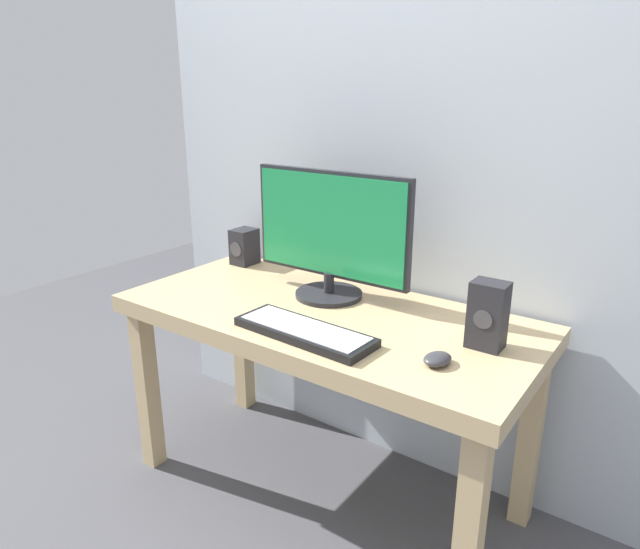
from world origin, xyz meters
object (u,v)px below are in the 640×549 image
(desk, at_px, (325,334))
(keyboard_primary, at_px, (304,331))
(mouse, at_px, (437,359))
(speaker_left, at_px, (244,247))
(monitor, at_px, (331,234))
(speaker_right, at_px, (488,315))

(desk, bearing_deg, keyboard_primary, -71.45)
(mouse, xyz_separation_m, speaker_left, (-1.03, 0.37, 0.06))
(desk, xyz_separation_m, mouse, (0.46, -0.14, 0.10))
(desk, distance_m, monitor, 0.34)
(keyboard_primary, height_order, speaker_left, speaker_left)
(desk, height_order, mouse, mouse)
(monitor, distance_m, speaker_right, 0.61)
(keyboard_primary, xyz_separation_m, speaker_left, (-0.63, 0.43, 0.06))
(desk, height_order, monitor, monitor)
(monitor, relative_size, speaker_left, 4.11)
(monitor, distance_m, keyboard_primary, 0.40)
(speaker_right, bearing_deg, keyboard_primary, -152.75)
(speaker_right, height_order, speaker_left, speaker_right)
(monitor, bearing_deg, keyboard_primary, -68.01)
(desk, xyz_separation_m, speaker_left, (-0.57, 0.23, 0.16))
(mouse, distance_m, speaker_right, 0.20)
(desk, height_order, speaker_left, speaker_left)
(monitor, xyz_separation_m, keyboard_primary, (0.13, -0.32, -0.21))
(keyboard_primary, xyz_separation_m, speaker_right, (0.46, 0.24, 0.08))
(desk, relative_size, monitor, 2.31)
(speaker_right, bearing_deg, monitor, 171.76)
(speaker_left, bearing_deg, desk, -22.05)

